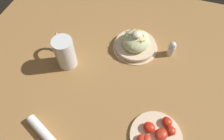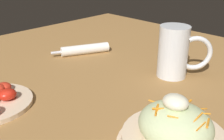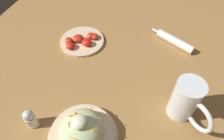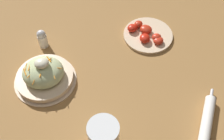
# 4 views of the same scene
# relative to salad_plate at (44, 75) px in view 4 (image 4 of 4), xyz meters

# --- Properties ---
(ground_plane) EXTENTS (1.43, 1.43, 0.00)m
(ground_plane) POSITION_rel_salad_plate_xyz_m (0.25, -0.06, -0.03)
(ground_plane) COLOR #9E703D
(salad_plate) EXTENTS (0.22, 0.22, 0.11)m
(salad_plate) POSITION_rel_salad_plate_xyz_m (0.00, 0.00, 0.00)
(salad_plate) COLOR beige
(salad_plate) RESTS_ON ground_plane
(napkin_roll) EXTENTS (0.11, 0.20, 0.03)m
(napkin_roll) POSITION_rel_salad_plate_xyz_m (0.51, -0.21, -0.02)
(napkin_roll) COLOR white
(napkin_roll) RESTS_ON ground_plane
(tomato_plate) EXTENTS (0.19, 0.19, 0.04)m
(tomato_plate) POSITION_rel_salad_plate_xyz_m (0.39, 0.18, -0.02)
(tomato_plate) COLOR beige
(tomato_plate) RESTS_ON ground_plane
(salt_shaker) EXTENTS (0.04, 0.04, 0.08)m
(salt_shaker) POSITION_rel_salad_plate_xyz_m (-0.01, 0.17, 0.00)
(salt_shaker) COLOR white
(salt_shaker) RESTS_ON ground_plane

